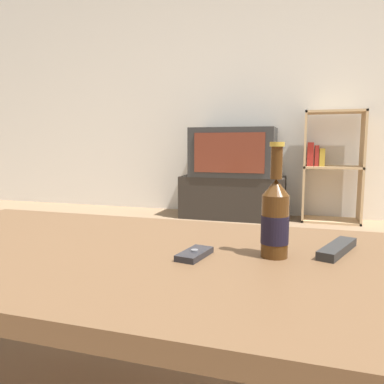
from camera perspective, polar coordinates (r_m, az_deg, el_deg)
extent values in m
cube|color=silver|center=(3.89, 10.83, 15.95)|extent=(8.00, 0.05, 2.60)
cube|color=brown|center=(0.95, -11.46, -9.53)|extent=(1.37, 0.74, 0.04)
cylinder|color=brown|center=(1.62, -25.97, -11.47)|extent=(0.07, 0.07, 0.41)
cylinder|color=brown|center=(1.23, 25.42, -17.45)|extent=(0.07, 0.07, 0.41)
cube|color=#28231E|center=(3.63, 6.25, -0.75)|extent=(0.97, 0.43, 0.40)
cube|color=#2D2D2D|center=(3.59, 6.34, 6.04)|extent=(0.78, 0.44, 0.46)
cube|color=maroon|center=(3.37, 5.61, 5.97)|extent=(0.64, 0.01, 0.36)
cube|color=tan|center=(3.61, 16.76, 3.73)|extent=(0.02, 0.30, 1.00)
cube|color=tan|center=(3.64, 24.46, 3.41)|extent=(0.02, 0.30, 1.00)
cube|color=tan|center=(3.68, 20.28, -4.06)|extent=(0.51, 0.30, 0.02)
cube|color=tan|center=(3.62, 20.62, 3.57)|extent=(0.51, 0.30, 0.02)
cube|color=tan|center=(3.63, 20.98, 11.33)|extent=(0.51, 0.30, 0.02)
cube|color=maroon|center=(3.61, 17.59, 5.54)|extent=(0.06, 0.21, 0.21)
cube|color=maroon|center=(3.61, 18.45, 5.29)|extent=(0.04, 0.21, 0.19)
cube|color=#B7932D|center=(3.61, 19.17, 5.04)|extent=(0.05, 0.21, 0.16)
cylinder|color=#47280F|center=(0.86, 12.50, -5.12)|extent=(0.06, 0.06, 0.14)
cylinder|color=black|center=(0.86, 12.49, -5.58)|extent=(0.06, 0.06, 0.06)
cone|color=#47280F|center=(0.85, 12.67, 0.72)|extent=(0.06, 0.06, 0.04)
cylinder|color=#47280F|center=(0.84, 12.77, 4.35)|extent=(0.03, 0.03, 0.07)
cylinder|color=#B79333|center=(0.84, 12.85, 7.12)|extent=(0.03, 0.03, 0.01)
cube|color=#232328|center=(0.85, 0.39, -9.42)|extent=(0.07, 0.11, 0.01)
cylinder|color=slate|center=(0.85, 0.39, -8.87)|extent=(0.02, 0.02, 0.00)
cube|color=#282828|center=(0.95, 21.27, -8.03)|extent=(0.10, 0.18, 0.02)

